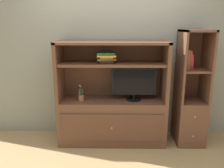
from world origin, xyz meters
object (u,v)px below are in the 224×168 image
Objects in this scene: tv_monitor at (134,83)px; potted_plant at (81,98)px; media_console at (112,110)px; upright_book_row at (188,60)px; bookshelf_tall at (190,106)px; magazine_stack at (106,57)px.

tv_monitor reaches higher than potted_plant.
upright_book_row is (1.08, -0.01, 0.76)m from media_console.
tv_monitor is at bearing -178.49° from bookshelf_tall.
magazine_stack is at bearing 177.81° from tv_monitor.
media_console reaches higher than tv_monitor.
bookshelf_tall reaches higher than tv_monitor.
media_console is 5.80× the size of upright_book_row.
media_console is 4.64× the size of magazine_stack.
bookshelf_tall reaches higher than magazine_stack.
media_console is 6.49× the size of potted_plant.
upright_book_row is (-0.09, -0.01, 0.69)m from bookshelf_tall.
bookshelf_tall reaches higher than potted_plant.
media_console is 2.45× the size of tv_monitor.
media_console reaches higher than potted_plant.
magazine_stack is (-0.08, -0.00, 0.80)m from media_console.
bookshelf_tall is at bearing 0.33° from magazine_stack.
media_console is at bearing 9.87° from potted_plant.
upright_book_row is (1.53, 0.07, 0.54)m from potted_plant.
potted_plant is at bearing -168.60° from magazine_stack.
bookshelf_tall is (1.62, 0.08, -0.15)m from potted_plant.
magazine_stack reaches higher than potted_plant.
magazine_stack is 1.16m from upright_book_row.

